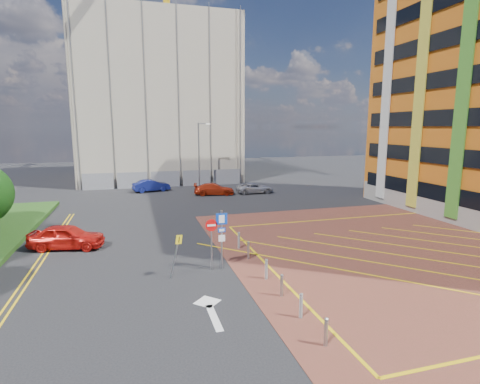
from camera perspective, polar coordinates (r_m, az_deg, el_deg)
name	(u,v)px	position (r m, az deg, el deg)	size (l,w,h in m)	color
ground	(217,277)	(19.48, -3.55, -12.76)	(140.00, 140.00, 0.00)	black
forecourt	(441,252)	(26.12, 28.35, -7.99)	(26.00, 26.00, 0.02)	brown
lamp_back	(200,153)	(46.36, -6.19, 5.95)	(1.53, 0.16, 8.00)	#9EA0A8
sign_cluster	(218,234)	(19.80, -3.39, -6.38)	(1.17, 0.12, 3.20)	#9EA0A8
warning_sign	(176,251)	(19.06, -9.67, -8.81)	(0.71, 0.41, 2.25)	#9EA0A8
bollard_row	(271,275)	(18.43, 4.76, -12.55)	(0.14, 11.14, 0.90)	#9EA0A8
construction_building	(157,103)	(57.81, -12.51, 13.14)	(21.20, 19.20, 22.00)	#B8AD96
construction_fence	(173,179)	(48.26, -10.13, 2.00)	(21.60, 0.06, 2.00)	gray
car_red_left	(67,237)	(25.79, -24.90, -6.19)	(1.80, 4.47, 1.52)	red
car_blue_back	(151,186)	(45.13, -13.37, 0.96)	(1.49, 4.26, 1.40)	navy
car_red_back	(214,189)	(41.85, -3.97, 0.45)	(1.82, 4.47, 1.30)	#AD260E
car_silver_back	(255,188)	(42.84, 2.26, 0.61)	(1.97, 4.26, 1.18)	#AFAEB5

